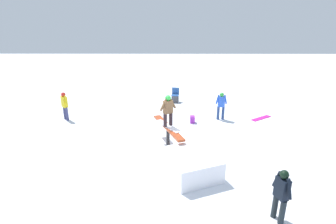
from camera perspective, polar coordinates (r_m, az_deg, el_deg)
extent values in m
plane|color=white|center=(10.70, 0.00, -7.60)|extent=(60.00, 60.00, 0.00)
cylinder|color=black|center=(10.52, 0.00, -5.61)|extent=(0.14, 0.14, 0.82)
cube|color=#A53F1E|center=(10.34, 0.00, -3.34)|extent=(2.59, 1.25, 0.08)
cube|color=white|center=(8.86, 5.03, -11.28)|extent=(2.23, 2.06, 0.72)
cube|color=white|center=(10.32, 0.00, -3.06)|extent=(1.39, 1.07, 0.03)
cylinder|color=#2E2126|center=(10.28, 0.61, -1.47)|extent=(0.14, 0.14, 0.53)
cylinder|color=#2E2126|center=(10.14, -0.62, -1.77)|extent=(0.14, 0.14, 0.53)
cube|color=brown|center=(10.04, 0.00, 1.12)|extent=(0.36, 0.40, 0.51)
cylinder|color=brown|center=(10.12, 0.99, 1.95)|extent=(0.25, 0.32, 0.46)
cylinder|color=brown|center=(9.89, -1.02, 1.53)|extent=(0.25, 0.32, 0.46)
sphere|color=green|center=(9.93, 0.00, 3.10)|extent=(0.22, 0.22, 0.22)
cylinder|color=navy|center=(13.66, 10.86, -0.22)|extent=(0.13, 0.13, 0.69)
cylinder|color=navy|center=(13.71, 11.88, -0.22)|extent=(0.13, 0.13, 0.69)
cube|color=blue|center=(13.49, 11.54, 2.22)|extent=(0.20, 0.32, 0.53)
cylinder|color=blue|center=(13.42, 10.73, 2.71)|extent=(0.08, 0.18, 0.47)
cylinder|color=blue|center=(13.50, 12.41, 2.70)|extent=(0.08, 0.18, 0.47)
sphere|color=green|center=(13.39, 11.65, 3.73)|extent=(0.21, 0.21, 0.21)
cylinder|color=#1D252A|center=(7.54, 23.60, -19.42)|extent=(0.14, 0.14, 0.69)
cylinder|color=#1D252A|center=(7.69, 22.25, -18.35)|extent=(0.14, 0.14, 0.69)
cube|color=black|center=(7.26, 23.58, -14.96)|extent=(0.39, 0.31, 0.56)
cylinder|color=black|center=(7.06, 24.88, -14.97)|extent=(0.24, 0.15, 0.50)
cylinder|color=black|center=(7.32, 22.60, -13.32)|extent=(0.24, 0.15, 0.50)
sphere|color=black|center=(7.05, 24.02, -12.33)|extent=(0.22, 0.22, 0.22)
cylinder|color=#3C3F6D|center=(14.24, -21.14, -0.40)|extent=(0.14, 0.14, 0.69)
cylinder|color=#3C3F6D|center=(14.47, -21.54, -0.14)|extent=(0.14, 0.14, 0.69)
cube|color=yellow|center=(14.17, -21.65, 2.08)|extent=(0.39, 0.38, 0.55)
cylinder|color=yellow|center=(13.95, -21.39, 2.38)|extent=(0.21, 0.21, 0.49)
cylinder|color=yellow|center=(14.33, -22.03, 2.73)|extent=(0.21, 0.21, 0.49)
sphere|color=red|center=(14.07, -21.85, 3.57)|extent=(0.22, 0.22, 0.22)
cube|color=#CB1E9A|center=(14.49, 19.62, -1.27)|extent=(0.95, 1.23, 0.02)
cube|color=#3F3F44|center=(16.11, 1.48, 2.73)|extent=(0.09, 0.40, 0.44)
cube|color=#3F3F44|center=(16.45, 1.65, 3.09)|extent=(0.09, 0.40, 0.44)
cube|color=#295499|center=(16.21, 1.57, 3.72)|extent=(0.50, 0.50, 0.04)
cube|color=#295499|center=(16.35, 1.67, 4.65)|extent=(0.10, 0.44, 0.40)
cube|color=purple|center=(13.10, 5.33, -1.62)|extent=(0.31, 0.23, 0.34)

